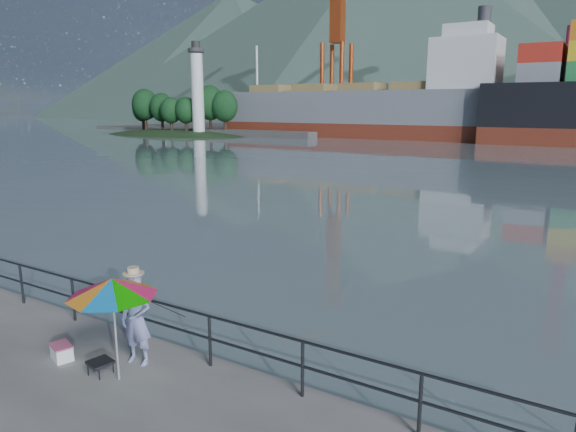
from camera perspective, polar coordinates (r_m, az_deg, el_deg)
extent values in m
cube|color=slate|center=(135.49, 28.02, 8.77)|extent=(500.00, 280.00, 0.00)
cylinder|color=#2D3033|center=(11.83, -20.05, -7.40)|extent=(22.00, 0.05, 0.05)
cylinder|color=#2D3033|center=(11.98, -19.90, -9.43)|extent=(22.00, 0.05, 0.05)
cube|color=#2D3033|center=(12.00, -19.88, -9.65)|extent=(22.00, 0.06, 1.00)
cone|color=#385147|center=(246.47, -6.16, 17.43)|extent=(228.80, 228.80, 55.00)
cone|color=#385147|center=(222.18, 11.00, 20.47)|extent=(312.00, 312.00, 75.00)
ellipsoid|color=#263F1E|center=(92.78, -12.28, 8.97)|extent=(48.00, 26.40, 8.40)
cylinder|color=white|center=(87.89, -10.02, 13.13)|extent=(2.00, 2.00, 13.00)
cylinder|color=#2D2D2D|center=(88.35, -10.21, 18.00)|extent=(1.80, 1.80, 2.00)
imported|color=#353C90|center=(10.23, -16.49, -10.95)|extent=(0.71, 0.53, 1.76)
cylinder|color=white|center=(9.75, -18.60, -12.34)|extent=(0.04, 0.04, 1.74)
cone|color=orange|center=(9.44, -18.96, -7.51)|extent=(1.83, 1.83, 0.32)
cube|color=black|center=(10.31, -20.14, -15.02)|extent=(0.46, 0.46, 0.05)
cube|color=#2D3033|center=(10.37, -20.09, -15.65)|extent=(0.33, 0.33, 0.21)
cube|color=white|center=(11.17, -23.84, -13.71)|extent=(0.54, 0.44, 0.27)
cylinder|color=black|center=(11.25, -14.50, -13.57)|extent=(0.08, 1.88, 1.32)
cube|color=maroon|center=(84.36, 8.23, 9.33)|extent=(48.61, 8.41, 2.50)
cube|color=slate|center=(84.26, 8.31, 11.88)|extent=(48.61, 8.41, 5.00)
cube|color=silver|center=(79.60, 19.18, 15.66)|extent=(9.00, 7.07, 7.00)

